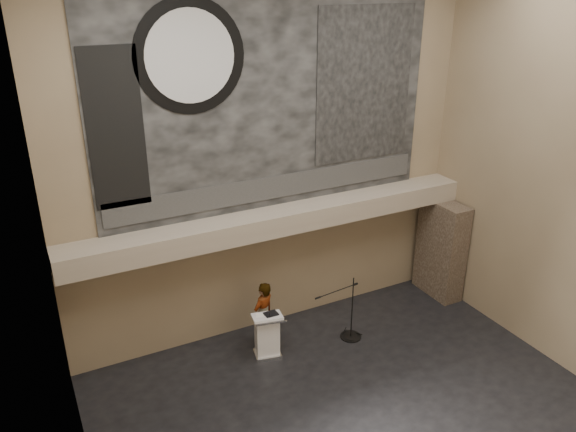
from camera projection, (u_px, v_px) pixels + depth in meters
floor at (361, 418)px, 11.24m from camera, size 10.00×10.00×0.00m
wall_back at (272, 162)px, 12.85m from camera, size 10.00×0.02×8.50m
wall_left at (64, 294)px, 7.47m from camera, size 0.02×8.00×8.50m
wall_right at (572, 180)px, 11.67m from camera, size 0.02×8.00×8.50m
soffit at (280, 220)px, 13.03m from camera, size 10.00×0.80×0.50m
sprinkler_left at (217, 245)px, 12.43m from camera, size 0.04×0.04×0.06m
sprinkler_right at (350, 217)px, 13.89m from camera, size 0.04×0.04×0.06m
banner at (272, 99)px, 12.25m from camera, size 8.00×0.05×5.00m
banner_text_strip at (274, 187)px, 13.02m from camera, size 7.76×0.02×0.55m
banner_clock_rim at (190, 57)px, 11.08m from camera, size 2.30×0.02×2.30m
banner_clock_face at (190, 57)px, 11.06m from camera, size 1.84×0.02×1.84m
banner_building_print at (365, 85)px, 13.19m from camera, size 2.60×0.02×3.60m
banner_brick_print at (116, 130)px, 10.91m from camera, size 1.10×0.02×3.20m
stone_pier at (441, 249)px, 15.24m from camera, size 0.60×1.40×2.70m
lectern at (267, 335)px, 12.90m from camera, size 0.76×0.61×1.13m
binder at (271, 314)px, 12.70m from camera, size 0.30×0.24×0.04m
papers at (261, 317)px, 12.61m from camera, size 0.33×0.38×0.00m
speaker_person at (263, 314)px, 13.20m from camera, size 0.72×0.61×1.67m
mic_stand at (350, 329)px, 13.68m from camera, size 1.35×0.52×1.65m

